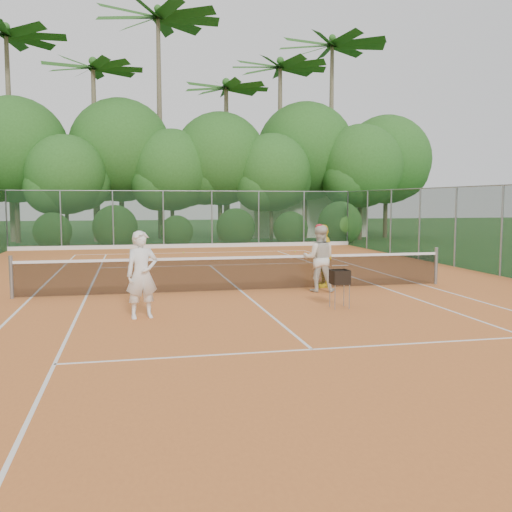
% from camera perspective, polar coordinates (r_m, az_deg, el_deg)
% --- Properties ---
extents(ground, '(120.00, 120.00, 0.00)m').
position_cam_1_polar(ground, '(15.82, -1.54, -3.57)').
color(ground, '#1C4217').
rests_on(ground, ground).
extents(clay_court, '(18.00, 36.00, 0.02)m').
position_cam_1_polar(clay_court, '(15.82, -1.54, -3.53)').
color(clay_court, '#CB6D2F').
rests_on(clay_court, ground).
extents(club_building, '(8.00, 5.00, 3.00)m').
position_cam_1_polar(club_building, '(41.12, 4.55, 4.14)').
color(club_building, beige).
rests_on(club_building, ground).
extents(tennis_net, '(11.97, 0.10, 1.10)m').
position_cam_1_polar(tennis_net, '(15.74, -1.55, -1.66)').
color(tennis_net, gray).
rests_on(tennis_net, clay_court).
extents(player_white, '(0.76, 0.58, 1.86)m').
position_cam_1_polar(player_white, '(12.28, -11.34, -1.84)').
color(player_white, white).
rests_on(player_white, clay_court).
extents(player_center_grp, '(1.04, 0.91, 1.85)m').
position_cam_1_polar(player_center_grp, '(15.68, 6.33, -0.23)').
color(player_center_grp, silver).
rests_on(player_center_grp, clay_court).
extents(player_yellow, '(0.47, 1.07, 1.81)m').
position_cam_1_polar(player_yellow, '(16.49, 6.73, 0.01)').
color(player_yellow, yellow).
rests_on(player_yellow, clay_court).
extents(ball_hopper, '(0.39, 0.39, 0.89)m').
position_cam_1_polar(ball_hopper, '(13.35, 8.38, -2.16)').
color(ball_hopper, gray).
rests_on(ball_hopper, clay_court).
extents(stray_ball_a, '(0.07, 0.07, 0.07)m').
position_cam_1_polar(stray_ball_a, '(24.91, -5.01, -0.12)').
color(stray_ball_a, '#AED030').
rests_on(stray_ball_a, clay_court).
extents(stray_ball_b, '(0.07, 0.07, 0.07)m').
position_cam_1_polar(stray_ball_b, '(27.27, -7.25, 0.35)').
color(stray_ball_b, '#B3D030').
rests_on(stray_ball_b, clay_court).
extents(stray_ball_c, '(0.07, 0.07, 0.07)m').
position_cam_1_polar(stray_ball_c, '(27.60, 3.93, 0.44)').
color(stray_ball_c, '#B8CB2F').
rests_on(stray_ball_c, clay_court).
extents(court_markings, '(11.03, 23.83, 0.01)m').
position_cam_1_polar(court_markings, '(15.81, -1.54, -3.49)').
color(court_markings, white).
rests_on(court_markings, clay_court).
extents(fence_back, '(18.07, 0.07, 3.00)m').
position_cam_1_polar(fence_back, '(30.50, -6.83, 3.66)').
color(fence_back, '#19381E').
rests_on(fence_back, clay_court).
extents(tropical_treeline, '(32.10, 8.49, 15.03)m').
position_cam_1_polar(tropical_treeline, '(35.92, -5.40, 9.69)').
color(tropical_treeline, brown).
rests_on(tropical_treeline, ground).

